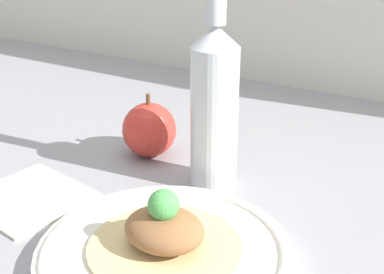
% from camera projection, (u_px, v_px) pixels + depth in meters
% --- Properties ---
extents(ground_plane, '(1.80, 1.10, 0.04)m').
position_uv_depth(ground_plane, '(151.00, 214.00, 0.69)').
color(ground_plane, gray).
extents(plate, '(0.27, 0.27, 0.02)m').
position_uv_depth(plate, '(165.00, 254.00, 0.55)').
color(plate, silver).
rests_on(plate, ground_plane).
extents(plated_food, '(0.16, 0.16, 0.07)m').
position_uv_depth(plated_food, '(164.00, 232.00, 0.54)').
color(plated_food, '#D6BC7F').
rests_on(plated_food, plate).
extents(cider_bottle, '(0.06, 0.06, 0.30)m').
position_uv_depth(cider_bottle, '(214.00, 101.00, 0.67)').
color(cider_bottle, silver).
rests_on(cider_bottle, ground_plane).
extents(apple, '(0.08, 0.08, 0.10)m').
position_uv_depth(apple, '(149.00, 130.00, 0.78)').
color(apple, red).
rests_on(apple, ground_plane).
extents(napkin, '(0.16, 0.15, 0.01)m').
position_uv_depth(napkin, '(29.00, 196.00, 0.68)').
color(napkin, beige).
rests_on(napkin, ground_plane).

